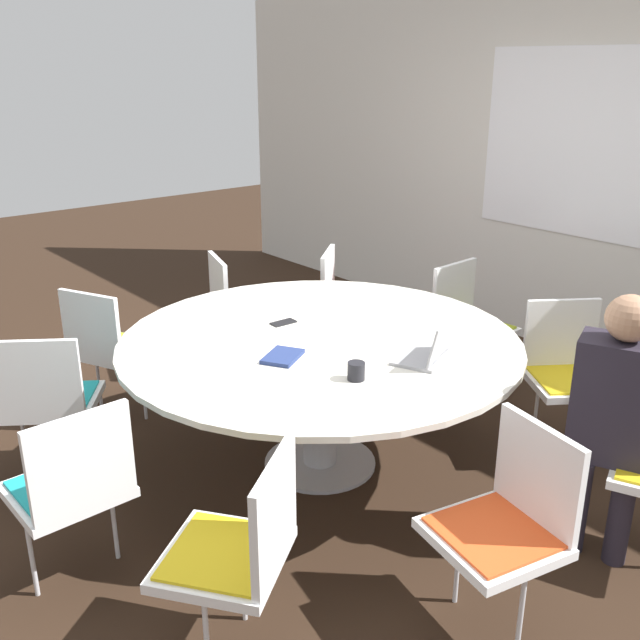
{
  "coord_description": "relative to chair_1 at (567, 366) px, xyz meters",
  "views": [
    {
      "loc": [
        2.62,
        -2.22,
        2.09
      ],
      "look_at": [
        0.0,
        0.0,
        0.85
      ],
      "focal_mm": 40.0,
      "sensor_mm": 36.0,
      "label": 1
    }
  ],
  "objects": [
    {
      "name": "handbag",
      "position": [
        -1.42,
        0.22,
        -0.37
      ],
      "size": [
        0.36,
        0.16,
        0.28
      ],
      "color": "#661E56",
      "rests_on": "ground_plane"
    },
    {
      "name": "chair_9",
      "position": [
        0.63,
        -1.41,
        0.0
      ],
      "size": [
        0.52,
        0.51,
        0.85
      ],
      "rotation": [
        0.0,
        0.0,
        9.2
      ],
      "color": "white",
      "rests_on": "ground_plane"
    },
    {
      "name": "person_0",
      "position": [
        0.61,
        -0.65,
        0.2
      ],
      "size": [
        0.42,
        0.34,
        1.2
      ],
      "rotation": [
        0.0,
        0.0,
        3.52
      ],
      "color": "#231E28",
      "rests_on": "ground_plane"
    },
    {
      "name": "coffee_cup",
      "position": [
        -0.24,
        -1.38,
        0.28
      ],
      "size": [
        0.08,
        0.08,
        0.08
      ],
      "color": "black",
      "rests_on": "conference_table"
    },
    {
      "name": "laptop",
      "position": [
        -0.18,
        -0.95,
        0.3
      ],
      "size": [
        0.33,
        0.38,
        0.21
      ],
      "rotation": [
        0.0,
        0.0,
        -1.19
      ],
      "color": "#99999E",
      "rests_on": "conference_table"
    },
    {
      "name": "chair_7",
      "position": [
        -0.65,
        -2.56,
        0.0
      ],
      "size": [
        0.43,
        0.45,
        0.85
      ],
      "rotation": [
        0.0,
        0.0,
        7.87
      ],
      "color": "white",
      "rests_on": "ground_plane"
    },
    {
      "name": "chair_6",
      "position": [
        -1.5,
        -2.34,
        0.0
      ],
      "size": [
        0.6,
        0.6,
        0.85
      ],
      "rotation": [
        0.0,
        0.0,
        7.23
      ],
      "color": "white",
      "rests_on": "ground_plane"
    },
    {
      "name": "wall_back",
      "position": [
        -0.74,
        1.35,
        0.85
      ],
      "size": [
        8.0,
        0.07,
        2.7
      ],
      "color": "silver",
      "rests_on": "ground_plane"
    },
    {
      "name": "chair_5",
      "position": [
        -1.98,
        -1.8,
        0.0
      ],
      "size": [
        0.57,
        0.56,
        0.85
      ],
      "rotation": [
        0.0,
        0.0,
        6.7
      ],
      "color": "white",
      "rests_on": "ground_plane"
    },
    {
      "name": "ground_plane",
      "position": [
        -0.74,
        -1.17,
        -0.51
      ],
      "size": [
        16.0,
        16.0,
        0.0
      ],
      "primitive_type": "plane",
      "color": "black"
    },
    {
      "name": "chair_1",
      "position": [
        0.0,
        0.0,
        0.0
      ],
      "size": [
        0.6,
        0.6,
        0.85
      ],
      "rotation": [
        0.0,
        0.0,
        4.1
      ],
      "color": "white",
      "rests_on": "ground_plane"
    },
    {
      "name": "chair_2",
      "position": [
        -0.86,
        0.21,
        0.0
      ],
      "size": [
        0.44,
        0.46,
        0.85
      ],
      "rotation": [
        0.0,
        0.0,
        4.75
      ],
      "color": "white",
      "rests_on": "ground_plane"
    },
    {
      "name": "chair_4",
      "position": [
        -2.08,
        -0.8,
        0.0
      ],
      "size": [
        0.55,
        0.54,
        0.85
      ],
      "rotation": [
        0.0,
        0.0,
        5.96
      ],
      "color": "white",
      "rests_on": "ground_plane"
    },
    {
      "name": "conference_table",
      "position": [
        -0.74,
        -1.17,
        0.14
      ],
      "size": [
        2.08,
        2.08,
        0.75
      ],
      "color": "#B7B7BC",
      "rests_on": "ground_plane"
    },
    {
      "name": "chair_3",
      "position": [
        -1.67,
        -0.15,
        0.0
      ],
      "size": [
        0.6,
        0.61,
        0.85
      ],
      "rotation": [
        0.0,
        0.0,
        5.4
      ],
      "color": "white",
      "rests_on": "ground_plane"
    },
    {
      "name": "spiral_notebook",
      "position": [
        -0.65,
        -1.49,
        0.25
      ],
      "size": [
        0.23,
        0.26,
        0.02
      ],
      "color": "navy",
      "rests_on": "conference_table"
    },
    {
      "name": "cell_phone",
      "position": [
        -1.04,
        -1.18,
        0.24
      ],
      "size": [
        0.08,
        0.14,
        0.01
      ],
      "color": "black",
      "rests_on": "conference_table"
    },
    {
      "name": "chair_8",
      "position": [
        0.12,
        -2.26,
        0.0
      ],
      "size": [
        0.6,
        0.6,
        0.85
      ],
      "rotation": [
        0.0,
        0.0,
        8.47
      ],
      "color": "white",
      "rests_on": "ground_plane"
    }
  ]
}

